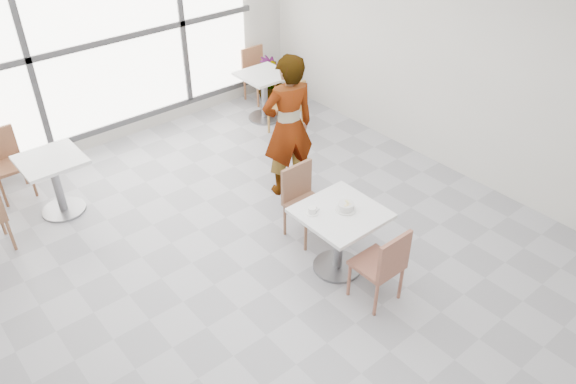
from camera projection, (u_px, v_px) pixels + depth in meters
floor at (271, 254)px, 6.18m from camera, size 7.00×7.00×0.00m
wall_back at (108, 39)px, 7.53m from camera, size 6.00×0.00×6.00m
wall_right at (458, 60)px, 6.91m from camera, size 0.00×7.00×7.00m
window at (110, 40)px, 7.49m from camera, size 4.60×0.07×2.52m
main_table at (340, 229)px, 5.71m from camera, size 0.80×0.80×0.75m
chair_near at (384, 263)px, 5.32m from camera, size 0.42×0.42×0.87m
chair_far at (303, 197)px, 6.22m from camera, size 0.42×0.42×0.87m
oatmeal_bowl at (346, 206)px, 5.58m from camera, size 0.21×0.21×0.10m
coffee_cup at (312, 211)px, 5.54m from camera, size 0.16×0.13×0.07m
person at (288, 127)px, 6.70m from camera, size 0.75×0.59×1.83m
bg_table_left at (55, 177)px, 6.57m from camera, size 0.70×0.70×0.75m
bg_table_right at (264, 90)px, 8.59m from camera, size 0.70×0.70×0.75m
bg_chair_left_far at (5, 159)px, 6.89m from camera, size 0.42×0.42×0.87m
bg_chair_right_near at (289, 105)px, 8.12m from camera, size 0.42×0.42×0.87m
bg_chair_right_far at (256, 70)px, 9.18m from camera, size 0.42×0.42×0.87m
plant_right at (270, 81)px, 9.12m from camera, size 0.56×0.56×0.77m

